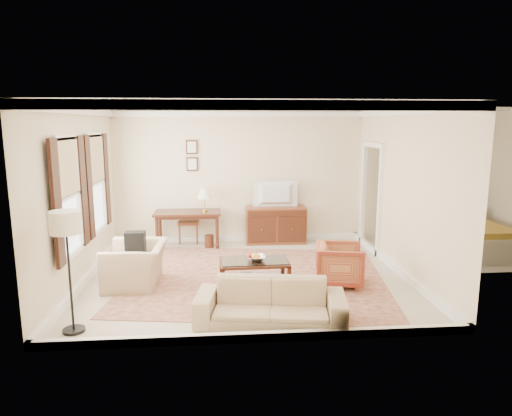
{
  "coord_description": "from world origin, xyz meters",
  "views": [
    {
      "loc": [
        -0.47,
        -7.63,
        2.63
      ],
      "look_at": [
        0.2,
        0.3,
        1.15
      ],
      "focal_mm": 32.0,
      "sensor_mm": 36.0,
      "label": 1
    }
  ],
  "objects": [
    {
      "name": "window_front",
      "position": [
        -2.7,
        -0.7,
        1.55
      ],
      "size": [
        0.12,
        1.56,
        1.8
      ],
      "primitive_type": null,
      "color": "#CCB284",
      "rests_on": "room_shell"
    },
    {
      "name": "backpack",
      "position": [
        -1.84,
        -0.2,
        0.72
      ],
      "size": [
        0.25,
        0.34,
        0.4
      ],
      "primitive_type": "cube",
      "rotation": [
        0.0,
        0.0,
        -1.67
      ],
      "color": "black",
      "rests_on": "club_armchair"
    },
    {
      "name": "sideboard",
      "position": [
        0.8,
        2.22,
        0.41
      ],
      "size": [
        1.32,
        0.51,
        0.81
      ],
      "primitive_type": "cube",
      "color": "brown",
      "rests_on": "room_shell"
    },
    {
      "name": "desk_lamp",
      "position": [
        -0.76,
        2.05,
        1.02
      ],
      "size": [
        0.32,
        0.32,
        0.5
      ],
      "primitive_type": null,
      "color": "silver",
      "rests_on": "writing_desk"
    },
    {
      "name": "doorway",
      "position": [
        2.71,
        1.5,
        1.08
      ],
      "size": [
        0.1,
        1.12,
        2.25
      ],
      "primitive_type": null,
      "color": "white",
      "rests_on": "room_shell"
    },
    {
      "name": "framed_prints",
      "position": [
        -1.03,
        2.47,
        1.94
      ],
      "size": [
        0.25,
        0.04,
        0.68
      ],
      "primitive_type": null,
      "color": "#3B1B11",
      "rests_on": "room_shell"
    },
    {
      "name": "window_rear",
      "position": [
        -2.7,
        0.9,
        1.55
      ],
      "size": [
        0.12,
        1.56,
        1.8
      ],
      "primitive_type": null,
      "color": "#CCB284",
      "rests_on": "room_shell"
    },
    {
      "name": "book_b",
      "position": [
        0.18,
        -0.57,
        0.18
      ],
      "size": [
        0.27,
        0.14,
        0.38
      ],
      "primitive_type": "imported",
      "rotation": [
        0.0,
        0.0,
        -0.43
      ],
      "color": "brown",
      "rests_on": "coffee_table"
    },
    {
      "name": "desk_chair",
      "position": [
        -1.13,
        2.4,
        0.53
      ],
      "size": [
        0.54,
        0.54,
        1.05
      ],
      "primitive_type": null,
      "rotation": [
        0.0,
        0.0,
        0.22
      ],
      "color": "brown",
      "rests_on": "room_shell"
    },
    {
      "name": "room_shell",
      "position": [
        0.0,
        0.0,
        2.47
      ],
      "size": [
        5.51,
        5.01,
        2.91
      ],
      "color": "beige",
      "rests_on": "ground"
    },
    {
      "name": "sofa",
      "position": [
        0.2,
        -1.96,
        0.39
      ],
      "size": [
        2.03,
        0.87,
        0.77
      ],
      "primitive_type": "imported",
      "rotation": [
        0.0,
        0.0,
        -0.15
      ],
      "color": "tan",
      "rests_on": "room_shell"
    },
    {
      "name": "floor_lamp",
      "position": [
        -2.34,
        -2.0,
        1.32
      ],
      "size": [
        0.39,
        0.39,
        1.58
      ],
      "color": "black",
      "rests_on": "room_shell"
    },
    {
      "name": "book_a",
      "position": [
        -0.14,
        -0.47,
        0.18
      ],
      "size": [
        0.28,
        0.04,
        0.38
      ],
      "primitive_type": "imported",
      "rotation": [
        0.0,
        0.0,
        0.02
      ],
      "color": "brown",
      "rests_on": "coffee_table"
    },
    {
      "name": "annex_bedroom",
      "position": [
        4.49,
        1.15,
        0.34
      ],
      "size": [
        3.0,
        2.7,
        2.9
      ],
      "color": "beige",
      "rests_on": "ground"
    },
    {
      "name": "tv",
      "position": [
        0.8,
        2.2,
        1.28
      ],
      "size": [
        0.94,
        0.54,
        0.12
      ],
      "primitive_type": "imported",
      "rotation": [
        0.0,
        0.0,
        3.14
      ],
      "color": "black",
      "rests_on": "sideboard"
    },
    {
      "name": "rug",
      "position": [
        0.17,
        -0.15,
        0.01
      ],
      "size": [
        4.8,
        4.28,
        0.01
      ],
      "primitive_type": "cube",
      "rotation": [
        0.0,
        0.0,
        -0.15
      ],
      "color": "maroon",
      "rests_on": "room_shell"
    },
    {
      "name": "fruit_bowl",
      "position": [
        0.13,
        -0.62,
        0.52
      ],
      "size": [
        0.42,
        0.42,
        0.1
      ],
      "primitive_type": "imported",
      "color": "silver",
      "rests_on": "coffee_table"
    },
    {
      "name": "striped_armchair",
      "position": [
        1.51,
        -0.58,
        0.38
      ],
      "size": [
        0.82,
        0.86,
        0.76
      ],
      "primitive_type": "imported",
      "rotation": [
        0.0,
        0.0,
        1.38
      ],
      "color": "maroon",
      "rests_on": "room_shell"
    },
    {
      "name": "coffee_table",
      "position": [
        0.1,
        -0.59,
        0.36
      ],
      "size": [
        1.12,
        0.68,
        0.47
      ],
      "rotation": [
        0.0,
        0.0,
        0.03
      ],
      "color": "#3B1B11",
      "rests_on": "room_shell"
    },
    {
      "name": "club_armchair",
      "position": [
        -1.83,
        -0.32,
        0.47
      ],
      "size": [
        0.74,
        1.1,
        0.94
      ],
      "primitive_type": "imported",
      "rotation": [
        0.0,
        0.0,
        -1.61
      ],
      "color": "tan",
      "rests_on": "room_shell"
    },
    {
      "name": "writing_desk",
      "position": [
        -1.13,
        2.05,
        0.66
      ],
      "size": [
        1.41,
        0.71,
        0.77
      ],
      "color": "#3B1B11",
      "rests_on": "room_shell"
    }
  ]
}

